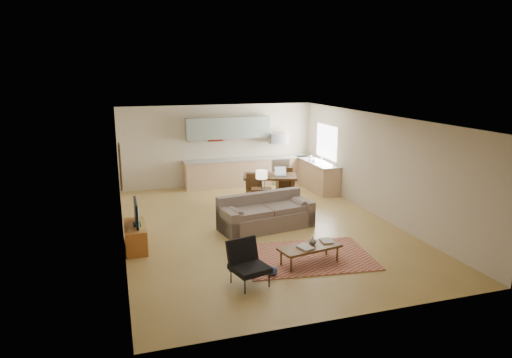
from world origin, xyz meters
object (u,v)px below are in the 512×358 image
object	(u,v)px
console_table	(262,200)
tv_credenza	(135,237)
dining_table	(270,188)
sofa	(266,212)
armchair	(250,264)
coffee_table	(310,255)

from	to	relation	value
console_table	tv_credenza	bearing A→B (deg)	-137.94
dining_table	console_table	bearing A→B (deg)	-104.43
sofa	tv_credenza	world-z (taller)	sofa
console_table	dining_table	world-z (taller)	dining_table
armchair	dining_table	world-z (taller)	armchair
sofa	dining_table	xyz separation A→B (m)	(0.87, 2.26, -0.02)
coffee_table	tv_credenza	size ratio (longest dim) A/B	1.10
armchair	console_table	xyz separation A→B (m)	(1.58, 4.18, -0.08)
coffee_table	dining_table	distance (m)	4.61
armchair	console_table	size ratio (longest dim) A/B	1.24
dining_table	tv_credenza	bearing A→B (deg)	-129.39
tv_credenza	dining_table	bearing A→B (deg)	33.39
sofa	coffee_table	bearing A→B (deg)	-96.16
coffee_table	tv_credenza	world-z (taller)	tv_credenza
coffee_table	dining_table	bearing A→B (deg)	70.16
sofa	console_table	world-z (taller)	sofa
tv_credenza	console_table	world-z (taller)	console_table
console_table	dining_table	size ratio (longest dim) A/B	0.42
coffee_table	armchair	xyz separation A→B (m)	(-1.40, -0.52, 0.21)
armchair	console_table	world-z (taller)	armchair
coffee_table	tv_credenza	xyz separation A→B (m)	(-3.27, 1.91, 0.08)
armchair	coffee_table	bearing A→B (deg)	6.02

